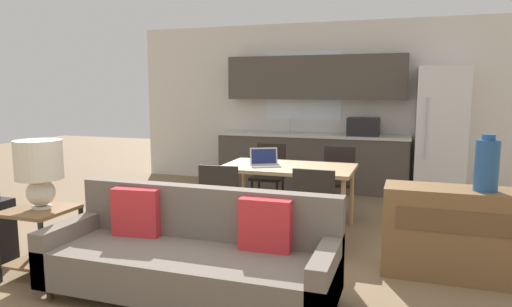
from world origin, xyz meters
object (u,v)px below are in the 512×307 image
Objects in this scene: dining_chair_near_right at (316,207)px; vase at (487,165)px; dining_table at (288,171)px; credenza at (450,233)px; dining_chair_near_left at (222,201)px; dining_chair_far_left at (269,173)px; laptop at (265,161)px; table_lamp at (39,167)px; side_table at (41,230)px; refrigerator at (440,133)px; dining_chair_far_right at (339,178)px; couch at (193,256)px.

vase is at bearing 175.37° from dining_chair_near_right.
dining_table is 1.34× the size of credenza.
dining_chair_near_right and dining_chair_near_left have the same top height.
vase is 2.99m from dining_chair_far_left.
table_lamp is at bearing -154.68° from laptop.
laptop is at bearing -111.00° from dining_chair_near_left.
vase is at bearing -25.38° from dining_table.
side_table is 3.05m from dining_chair_far_left.
credenza is (-0.07, -3.07, -0.58)m from refrigerator.
dining_table is 2.14m from vase.
dining_table is 1.70× the size of dining_chair_far_left.
dining_chair_near_left reaches higher than credenza.
side_table is at bearing -104.93° from table_lamp.
dining_chair_far_left reaches higher than dining_table.
dining_chair_far_left is (-0.48, 0.82, -0.19)m from dining_table.
dining_chair_near_right is 2.18× the size of laptop.
dining_chair_far_left is at bearing 66.54° from side_table.
vase is 0.54× the size of dining_chair_far_left.
dining_chair_near_right and dining_chair_far_right have the same top height.
dining_chair_far_left is 1.00× the size of dining_chair_far_right.
dining_table is 0.29m from laptop.
couch is 2.80m from dining_chair_far_right.
dining_chair_near_right is at bearing -61.14° from dining_chair_far_left.
table_lamp is 3.50m from dining_chair_far_right.
side_table is 3.54m from credenza.
refrigerator is 3.12m from credenza.
dining_chair_near_right is at bearing 179.27° from dining_chair_near_left.
side_table is at bearing 30.90° from dining_chair_near_right.
table_lamp is 1.72m from dining_chair_near_left.
refrigerator is at bearing -131.80° from dining_chair_near_left.
credenza is 1.26× the size of dining_chair_far_left.
vase is (3.61, 1.07, 0.60)m from side_table.
credenza is 1.26× the size of dining_chair_far_right.
side_table is 0.68× the size of dining_chair_near_right.
laptop is at bearing 158.96° from vase.
dining_table is at bearing 152.27° from credenza.
vase is (1.91, -0.91, 0.32)m from dining_table.
dining_chair_far_left is at bearing 141.69° from credenza.
dining_chair_far_right is at bearing 21.35° from laptop.
dining_chair_near_right is 1.52m from dining_chair_far_right.
dining_chair_far_left is at bearing 171.32° from dining_chair_far_right.
credenza is 1.26× the size of dining_chair_near_left.
laptop reaches higher than dining_table.
table_lamp is (-1.43, -0.03, 0.63)m from couch.
dining_chair_near_right is 1.00× the size of dining_chair_near_left.
vase reaches higher than table_lamp.
dining_table is at bearing 49.22° from table_lamp.
dining_chair_far_left is (1.22, 2.80, 0.09)m from side_table.
side_table is 2.42m from laptop.
refrigerator reaches higher than dining_chair_near_left.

